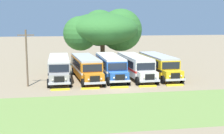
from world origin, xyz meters
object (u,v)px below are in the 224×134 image
(parked_bus_slot_4, at_px, (158,64))
(broad_shade_tree, at_px, (104,30))
(parked_bus_slot_1, at_px, (86,67))
(parked_bus_slot_2, at_px, (110,65))
(utility_pole, at_px, (27,56))
(parked_bus_slot_0, at_px, (59,67))
(parked_bus_slot_3, at_px, (135,65))

(parked_bus_slot_4, distance_m, broad_shade_tree, 13.81)
(parked_bus_slot_1, height_order, parked_bus_slot_2, same)
(utility_pole, bearing_deg, parked_bus_slot_4, 12.32)
(parked_bus_slot_0, relative_size, parked_bus_slot_2, 1.00)
(parked_bus_slot_1, xyz_separation_m, utility_pole, (-6.86, -3.29, 1.84))
(utility_pole, bearing_deg, parked_bus_slot_1, 25.65)
(parked_bus_slot_0, xyz_separation_m, broad_shade_tree, (7.53, 11.79, 4.27))
(parked_bus_slot_1, distance_m, parked_bus_slot_2, 3.27)
(parked_bus_slot_2, xyz_separation_m, parked_bus_slot_4, (6.40, -0.18, 0.00))
(parked_bus_slot_0, relative_size, parked_bus_slot_1, 0.99)
(parked_bus_slot_1, relative_size, parked_bus_slot_2, 1.01)
(parked_bus_slot_3, relative_size, parked_bus_slot_4, 1.00)
(parked_bus_slot_2, bearing_deg, parked_bus_slot_1, -82.67)
(parked_bus_slot_1, height_order, broad_shade_tree, broad_shade_tree)
(parked_bus_slot_0, height_order, parked_bus_slot_2, same)
(parked_bus_slot_3, bearing_deg, parked_bus_slot_1, -91.75)
(broad_shade_tree, distance_m, utility_pole, 19.22)
(parked_bus_slot_1, bearing_deg, parked_bus_slot_2, 93.76)
(utility_pole, bearing_deg, parked_bus_slot_2, 20.53)
(parked_bus_slot_3, bearing_deg, parked_bus_slot_0, -94.80)
(parked_bus_slot_2, xyz_separation_m, parked_bus_slot_3, (3.20, -0.39, 0.00))
(parked_bus_slot_1, height_order, utility_pole, utility_pole)
(parked_bus_slot_0, distance_m, parked_bus_slot_4, 12.99)
(parked_bus_slot_0, xyz_separation_m, parked_bus_slot_1, (3.36, -0.47, 0.00))
(parked_bus_slot_2, bearing_deg, parked_bus_slot_0, -91.09)
(parked_bus_slot_4, relative_size, utility_pole, 1.71)
(broad_shade_tree, height_order, utility_pole, broad_shade_tree)
(parked_bus_slot_0, height_order, parked_bus_slot_4, same)
(parked_bus_slot_0, bearing_deg, utility_pole, -43.01)
(parked_bus_slot_4, height_order, broad_shade_tree, broad_shade_tree)
(parked_bus_slot_1, height_order, parked_bus_slot_4, same)
(parked_bus_slot_1, height_order, parked_bus_slot_3, same)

